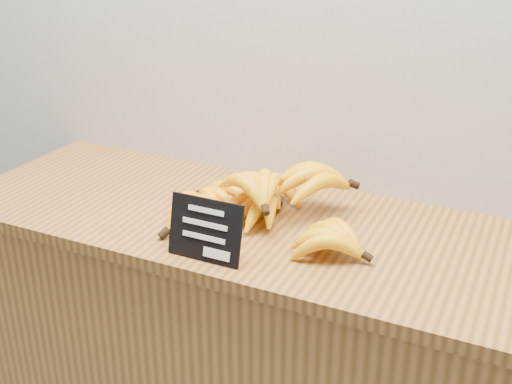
{
  "coord_description": "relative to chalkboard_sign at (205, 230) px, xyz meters",
  "views": [
    {
      "loc": [
        0.61,
        1.55,
        1.58
      ],
      "look_at": [
        0.06,
        2.7,
        1.02
      ],
      "focal_mm": 45.0,
      "sensor_mm": 36.0,
      "label": 1
    }
  ],
  "objects": [
    {
      "name": "counter_top",
      "position": [
        0.04,
        0.21,
        -0.08
      ],
      "size": [
        1.51,
        0.54,
        0.03
      ],
      "primitive_type": "cube",
      "color": "olive",
      "rests_on": "counter"
    },
    {
      "name": "banana_pile",
      "position": [
        0.03,
        0.21,
        -0.02
      ],
      "size": [
        0.53,
        0.39,
        0.12
      ],
      "color": "#FBB60A",
      "rests_on": "counter_top"
    },
    {
      "name": "chalkboard_sign",
      "position": [
        0.0,
        0.0,
        0.0
      ],
      "size": [
        0.16,
        0.04,
        0.13
      ],
      "primitive_type": "cube",
      "rotation": [
        -0.24,
        0.0,
        0.0
      ],
      "color": "black",
      "rests_on": "counter_top"
    }
  ]
}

